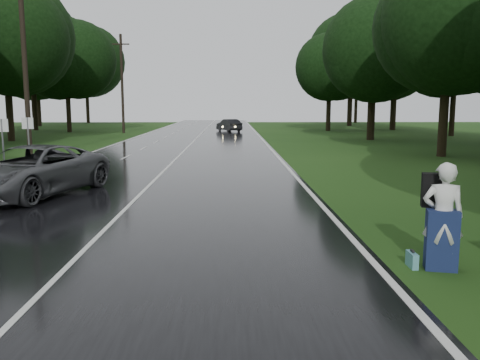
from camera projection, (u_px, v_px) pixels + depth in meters
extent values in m
plane|color=#1F4113|center=(68.00, 268.00, 9.45)|extent=(160.00, 160.00, 0.00)
cube|color=black|center=(178.00, 157.00, 29.23)|extent=(12.00, 140.00, 0.04)
cube|color=silver|center=(178.00, 157.00, 29.22)|extent=(0.12, 140.00, 0.01)
imported|color=#47494C|center=(31.00, 171.00, 16.74)|extent=(4.37, 6.52, 1.66)
imported|color=black|center=(229.00, 125.00, 57.01)|extent=(3.04, 4.43, 1.38)
imported|color=silver|center=(443.00, 217.00, 9.26)|extent=(0.83, 0.64, 2.01)
cube|color=#16224B|center=(442.00, 240.00, 9.33)|extent=(0.64, 0.50, 1.13)
cube|color=black|center=(434.00, 190.00, 9.48)|extent=(0.50, 0.34, 0.64)
cube|color=teal|center=(412.00, 260.00, 9.50)|extent=(0.12, 0.40, 0.29)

